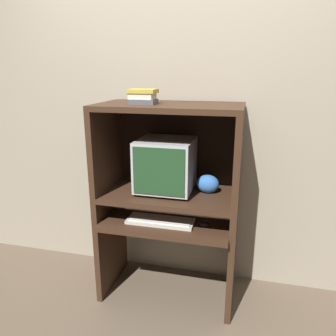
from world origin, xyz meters
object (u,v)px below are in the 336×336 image
(crt_monitor, at_px, (166,165))
(mouse, at_px, (204,224))
(book_stack, at_px, (143,96))
(keyboard, at_px, (160,221))
(snack_bag, at_px, (208,184))

(crt_monitor, relative_size, mouse, 5.26)
(crt_monitor, bearing_deg, book_stack, -152.98)
(crt_monitor, xyz_separation_m, keyboard, (-0.00, -0.15, -0.36))
(snack_bag, bearing_deg, book_stack, -166.09)
(crt_monitor, height_order, mouse, crt_monitor)
(keyboard, relative_size, snack_bag, 2.95)
(mouse, bearing_deg, book_stack, 172.30)
(crt_monitor, relative_size, book_stack, 2.16)
(mouse, height_order, book_stack, book_stack)
(crt_monitor, xyz_separation_m, mouse, (0.30, -0.13, -0.36))
(keyboard, bearing_deg, crt_monitor, 89.74)
(keyboard, distance_m, mouse, 0.30)
(crt_monitor, relative_size, snack_bag, 2.45)
(keyboard, height_order, snack_bag, snack_bag)
(book_stack, bearing_deg, mouse, -7.70)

